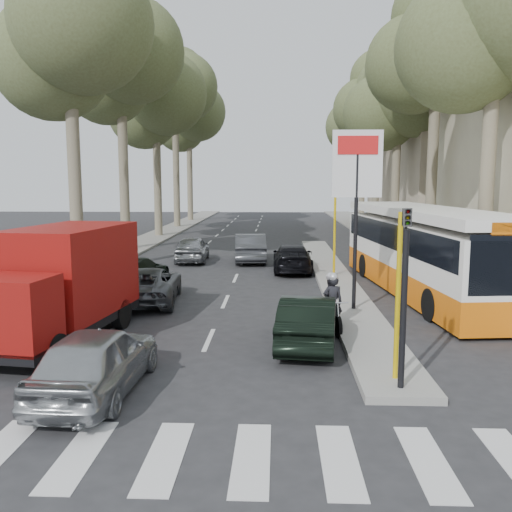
% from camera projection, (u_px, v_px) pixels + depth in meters
% --- Properties ---
extents(ground, '(120.00, 120.00, 0.00)m').
position_uv_depth(ground, '(238.00, 366.00, 12.04)').
color(ground, '#28282B').
rests_on(ground, ground).
extents(sidewalk_right, '(3.20, 70.00, 0.12)m').
position_uv_depth(sidewalk_right, '(392.00, 241.00, 36.44)').
color(sidewalk_right, gray).
rests_on(sidewalk_right, ground).
extents(median_left, '(2.40, 64.00, 0.12)m').
position_uv_depth(median_left, '(158.00, 236.00, 40.05)').
color(median_left, gray).
rests_on(median_left, ground).
extents(traffic_island, '(1.50, 26.00, 0.16)m').
position_uv_depth(traffic_island, '(334.00, 277.00, 22.79)').
color(traffic_island, gray).
rests_on(traffic_island, ground).
extents(building_far, '(11.00, 20.00, 16.00)m').
position_uv_depth(building_far, '(458.00, 132.00, 43.98)').
color(building_far, '#B7A88E').
rests_on(building_far, ground).
extents(billboard, '(1.50, 12.10, 5.60)m').
position_uv_depth(billboard, '(356.00, 194.00, 16.35)').
color(billboard, yellow).
rests_on(billboard, ground).
extents(traffic_light_island, '(0.16, 0.41, 3.60)m').
position_uv_depth(traffic_light_island, '(405.00, 268.00, 10.09)').
color(traffic_light_island, black).
rests_on(traffic_light_island, ground).
extents(tree_l_a, '(7.40, 7.20, 14.10)m').
position_uv_depth(tree_l_a, '(72.00, 31.00, 22.90)').
color(tree_l_a, '#6B604C').
rests_on(tree_l_a, ground).
extents(tree_l_b, '(7.40, 7.20, 14.88)m').
position_uv_depth(tree_l_b, '(123.00, 57.00, 30.73)').
color(tree_l_b, '#6B604C').
rests_on(tree_l_b, ground).
extents(tree_l_c, '(7.40, 7.20, 13.71)m').
position_uv_depth(tree_l_c, '(158.00, 97.00, 38.78)').
color(tree_l_c, '#6B604C').
rests_on(tree_l_c, ground).
extents(tree_l_d, '(7.40, 7.20, 15.66)m').
position_uv_depth(tree_l_d, '(176.00, 91.00, 46.46)').
color(tree_l_d, '#6B604C').
rests_on(tree_l_d, ground).
extents(tree_l_e, '(7.40, 7.20, 14.49)m').
position_uv_depth(tree_l_e, '(190.00, 114.00, 54.53)').
color(tree_l_e, '#6B604C').
rests_on(tree_l_e, ground).
extents(tree_r_a, '(7.40, 7.20, 14.10)m').
position_uv_depth(tree_r_a, '(499.00, 11.00, 20.26)').
color(tree_r_a, '#6B604C').
rests_on(tree_r_a, ground).
extents(tree_r_b, '(7.40, 7.20, 15.27)m').
position_uv_depth(tree_r_b, '(440.00, 38.00, 28.03)').
color(tree_r_b, '#6B604C').
rests_on(tree_r_b, ground).
extents(tree_r_c, '(7.40, 7.20, 13.32)m').
position_uv_depth(tree_r_c, '(400.00, 96.00, 36.19)').
color(tree_r_c, '#6B604C').
rests_on(tree_r_c, ground).
extents(tree_r_d, '(7.40, 7.20, 14.88)m').
position_uv_depth(tree_r_d, '(380.00, 94.00, 43.92)').
color(tree_r_d, '#6B604C').
rests_on(tree_r_d, ground).
extents(tree_r_e, '(7.40, 7.20, 14.10)m').
position_uv_depth(tree_r_e, '(365.00, 115.00, 51.93)').
color(tree_r_e, '#6B604C').
rests_on(tree_r_e, ground).
extents(silver_hatchback, '(1.76, 4.01, 1.35)m').
position_uv_depth(silver_hatchback, '(97.00, 360.00, 10.44)').
color(silver_hatchback, '#A0A4A8').
rests_on(silver_hatchback, ground).
extents(dark_hatchback, '(1.76, 3.97, 1.27)m').
position_uv_depth(dark_hatchback, '(308.00, 320.00, 13.55)').
color(dark_hatchback, black).
rests_on(dark_hatchback, ground).
extents(queue_car_a, '(2.39, 4.48, 1.20)m').
position_uv_depth(queue_car_a, '(148.00, 285.00, 18.31)').
color(queue_car_a, '#494C51').
rests_on(queue_car_a, ground).
extents(queue_car_b, '(1.76, 4.28, 1.24)m').
position_uv_depth(queue_car_b, '(292.00, 258.00, 24.60)').
color(queue_car_b, black).
rests_on(queue_car_b, ground).
extents(queue_car_c, '(1.75, 3.95, 1.32)m').
position_uv_depth(queue_car_c, '(192.00, 249.00, 27.60)').
color(queue_car_c, gray).
rests_on(queue_car_c, ground).
extents(queue_car_d, '(1.78, 4.42, 1.43)m').
position_uv_depth(queue_car_d, '(250.00, 248.00, 27.62)').
color(queue_car_d, '#4C4E53').
rests_on(queue_car_d, ground).
extents(queue_car_e, '(2.19, 4.27, 1.18)m').
position_uv_depth(queue_car_e, '(135.00, 272.00, 21.05)').
color(queue_car_e, black).
rests_on(queue_car_e, ground).
extents(red_truck, '(2.76, 5.70, 2.92)m').
position_uv_depth(red_truck, '(62.00, 283.00, 13.68)').
color(red_truck, black).
rests_on(red_truck, ground).
extents(city_bus, '(3.83, 12.21, 3.16)m').
position_uv_depth(city_bus, '(425.00, 248.00, 19.58)').
color(city_bus, orange).
rests_on(city_bus, ground).
extents(motorcycle, '(0.76, 1.90, 1.62)m').
position_uv_depth(motorcycle, '(331.00, 303.00, 15.01)').
color(motorcycle, black).
rests_on(motorcycle, ground).
extents(pedestrian_near, '(1.16, 1.12, 1.85)m').
position_uv_depth(pedestrian_near, '(448.00, 262.00, 20.54)').
color(pedestrian_near, '#382E45').
rests_on(pedestrian_near, sidewalk_right).
extents(pedestrian_far, '(1.08, 1.05, 1.62)m').
position_uv_depth(pedestrian_far, '(476.00, 273.00, 18.69)').
color(pedestrian_far, '#6A5B4F').
rests_on(pedestrian_far, sidewalk_right).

